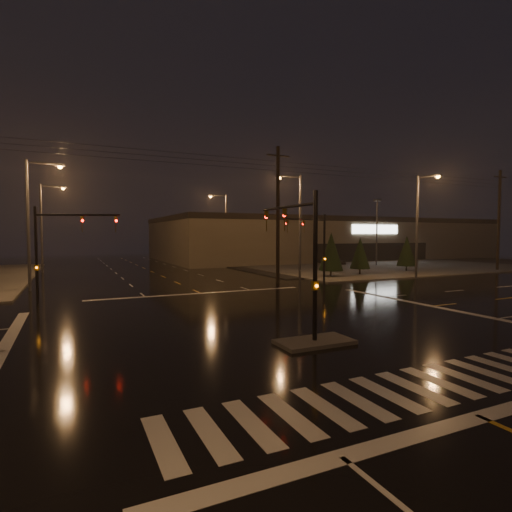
{
  "coord_description": "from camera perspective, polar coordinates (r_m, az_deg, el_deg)",
  "views": [
    {
      "loc": [
        -8.65,
        -17.05,
        4.27
      ],
      "look_at": [
        1.62,
        4.91,
        3.0
      ],
      "focal_mm": 28.0,
      "sensor_mm": 36.0,
      "label": 1
    }
  ],
  "objects": [
    {
      "name": "car_parked",
      "position": [
        57.98,
        10.92,
        -0.59
      ],
      "size": [
        2.37,
        4.3,
        1.38
      ],
      "primitive_type": "imported",
      "rotation": [
        0.0,
        0.0,
        0.19
      ],
      "color": "black",
      "rests_on": "ground"
    },
    {
      "name": "streetlight_2",
      "position": [
        51.14,
        -27.99,
        4.37
      ],
      "size": [
        2.77,
        0.32,
        10.0
      ],
      "color": "#38383A",
      "rests_on": "ground"
    },
    {
      "name": "ground",
      "position": [
        19.59,
        1.82,
        -9.59
      ],
      "size": [
        140.0,
        140.0,
        0.0
      ],
      "primitive_type": "plane",
      "color": "black",
      "rests_on": "ground"
    },
    {
      "name": "parking_lot",
      "position": [
        62.87,
        18.98,
        -1.02
      ],
      "size": [
        50.0,
        24.0,
        0.08
      ],
      "primitive_type": "cube",
      "color": "black",
      "rests_on": "ground"
    },
    {
      "name": "streetlight_1",
      "position": [
        35.17,
        -29.3,
        5.11
      ],
      "size": [
        2.77,
        0.32,
        10.0
      ],
      "color": "#38383A",
      "rests_on": "ground"
    },
    {
      "name": "streetlight_3",
      "position": [
        38.58,
        5.92,
        5.26
      ],
      "size": [
        2.77,
        0.32,
        10.0
      ],
      "color": "#38383A",
      "rests_on": "ground"
    },
    {
      "name": "conifer_2",
      "position": [
        49.57,
        20.73,
        0.7
      ],
      "size": [
        2.24,
        2.24,
        4.21
      ],
      "color": "black",
      "rests_on": "ground"
    },
    {
      "name": "stop_bar_far",
      "position": [
        29.66,
        -7.88,
        -5.3
      ],
      "size": [
        16.0,
        0.5,
        0.01
      ],
      "primitive_type": "cube",
      "color": "beige",
      "rests_on": "ground"
    },
    {
      "name": "signal_mast_median",
      "position": [
        16.45,
        6.68,
        1.17
      ],
      "size": [
        0.25,
        4.59,
        6.0
      ],
      "color": "black",
      "rests_on": "ground"
    },
    {
      "name": "median_island",
      "position": [
        16.21,
        8.37,
        -12.03
      ],
      "size": [
        3.0,
        1.6,
        0.15
      ],
      "primitive_type": "cube",
      "color": "#4D4A45",
      "rests_on": "ground"
    },
    {
      "name": "sidewalk_ne",
      "position": [
        61.04,
        14.3,
        -1.05
      ],
      "size": [
        36.0,
        36.0,
        0.12
      ],
      "primitive_type": "cube",
      "color": "#4D4A45",
      "rests_on": "ground"
    },
    {
      "name": "retail_building",
      "position": [
        76.68,
        9.64,
        2.64
      ],
      "size": [
        60.2,
        28.3,
        7.2
      ],
      "color": "brown",
      "rests_on": "ground"
    },
    {
      "name": "signal_mast_ne",
      "position": [
        32.69,
        8.66,
        2.13
      ],
      "size": [
        4.84,
        1.86,
        6.0
      ],
      "color": "black",
      "rests_on": "ground"
    },
    {
      "name": "conifer_1",
      "position": [
        43.9,
        14.64,
        0.42
      ],
      "size": [
        2.14,
        2.14,
        4.04
      ],
      "color": "black",
      "rests_on": "ground"
    },
    {
      "name": "signal_mast_nw",
      "position": [
        27.2,
        -26.86,
        1.67
      ],
      "size": [
        4.84,
        1.86,
        6.0
      ],
      "color": "black",
      "rests_on": "ground"
    },
    {
      "name": "streetlight_6",
      "position": [
        41.7,
        22.35,
        4.88
      ],
      "size": [
        0.32,
        2.77,
        10.0
      ],
      "color": "#38383A",
      "rests_on": "ground"
    },
    {
      "name": "utility_pole_1",
      "position": [
        35.28,
        3.15,
        6.02
      ],
      "size": [
        2.2,
        0.32,
        12.0
      ],
      "color": "black",
      "rests_on": "ground"
    },
    {
      "name": "utility_pole_2",
      "position": [
        56.07,
        31.37,
        4.46
      ],
      "size": [
        2.2,
        0.32,
        12.0
      ],
      "color": "black",
      "rests_on": "ground"
    },
    {
      "name": "streetlight_4",
      "position": [
        56.66,
        -4.58,
        4.54
      ],
      "size": [
        2.77,
        0.32,
        10.0
      ],
      "color": "#38383A",
      "rests_on": "ground"
    },
    {
      "name": "conifer_0",
      "position": [
        40.96,
        10.68,
        0.64
      ],
      "size": [
        2.46,
        2.46,
        4.55
      ],
      "color": "black",
      "rests_on": "ground"
    },
    {
      "name": "crosswalk",
      "position": [
        12.56,
        21.62,
        -17.06
      ],
      "size": [
        15.0,
        2.6,
        0.01
      ],
      "primitive_type": "cube",
      "color": "beige",
      "rests_on": "ground"
    },
    {
      "name": "stop_bar_near",
      "position": [
        11.39,
        29.41,
        -19.39
      ],
      "size": [
        16.0,
        0.5,
        0.01
      ],
      "primitive_type": "cube",
      "color": "beige",
      "rests_on": "ground"
    }
  ]
}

